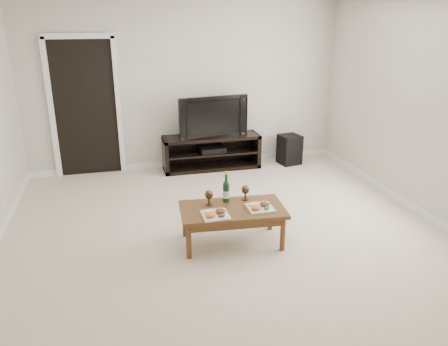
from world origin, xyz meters
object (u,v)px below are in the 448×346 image
media_console (212,152)px  coffee_table (232,226)px  television (211,116)px  subwoofer (289,149)px

media_console → coffee_table: bearing=-97.5°
coffee_table → media_console: bearing=82.5°
television → coffee_table: 2.61m
media_console → subwoofer: bearing=-3.3°
television → subwoofer: bearing=-11.9°
coffee_table → television: bearing=82.5°
subwoofer → coffee_table: size_ratio=0.44×
media_console → television: 0.60m
coffee_table → subwoofer: bearing=55.6°
television → media_console: bearing=0.0°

